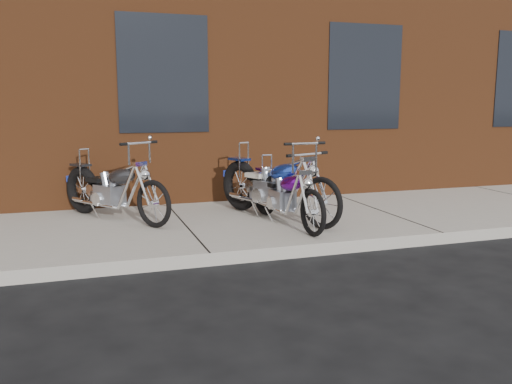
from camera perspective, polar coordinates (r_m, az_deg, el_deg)
name	(u,v)px	position (r m, az deg, el deg)	size (l,w,h in m)	color
ground	(210,266)	(5.97, -4.83, -7.82)	(120.00, 120.00, 0.00)	black
sidewalk	(185,229)	(7.37, -7.53, -3.93)	(22.00, 3.00, 0.15)	#A49A8F
building_brick	(130,6)	(13.80, -13.16, 18.49)	(22.00, 10.00, 8.00)	#5D2D13
chopper_purple	(285,197)	(7.25, 3.06, -0.53)	(0.49, 2.02, 1.14)	black
chopper_blue	(275,188)	(7.59, 1.99, 0.39)	(1.03, 2.22, 1.03)	black
chopper_third	(113,192)	(7.76, -14.80, 0.04)	(1.33, 1.86, 1.11)	black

